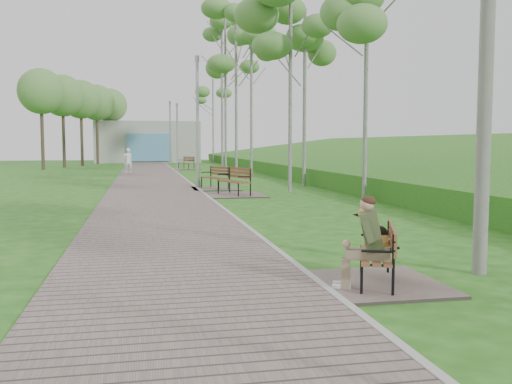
{
  "coord_description": "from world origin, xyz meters",
  "views": [
    {
      "loc": [
        -2.25,
        -6.53,
        1.82
      ],
      "look_at": [
        -0.21,
        3.51,
        0.96
      ],
      "focal_mm": 40.0,
      "sensor_mm": 36.0,
      "label": 1
    }
  ],
  "objects": [
    {
      "name": "ground",
      "position": [
        0.0,
        0.0,
        0.0
      ],
      "size": [
        120.0,
        120.0,
        0.0
      ],
      "primitive_type": "plane",
      "color": "#1E5511",
      "rests_on": "ground"
    },
    {
      "name": "walkway",
      "position": [
        -1.75,
        21.5,
        0.02
      ],
      "size": [
        3.5,
        67.0,
        0.04
      ],
      "primitive_type": "cube",
      "color": "#685A54",
      "rests_on": "ground"
    },
    {
      "name": "kerb",
      "position": [
        0.0,
        21.5,
        0.03
      ],
      "size": [
        0.1,
        67.0,
        0.05
      ],
      "primitive_type": "cube",
      "color": "#999993",
      "rests_on": "ground"
    },
    {
      "name": "embankment",
      "position": [
        12.0,
        20.0,
        0.0
      ],
      "size": [
        14.0,
        70.0,
        1.6
      ],
      "primitive_type": "cube",
      "color": "#498D30",
      "rests_on": "ground"
    },
    {
      "name": "building_north",
      "position": [
        -1.5,
        50.97,
        1.99
      ],
      "size": [
        10.0,
        5.2,
        4.0
      ],
      "color": "#9E9E99",
      "rests_on": "ground"
    },
    {
      "name": "bench_main",
      "position": [
        0.67,
        0.22,
        0.38
      ],
      "size": [
        1.57,
        1.74,
        1.37
      ],
      "color": "#685A54",
      "rests_on": "ground"
    },
    {
      "name": "bench_second",
      "position": [
        0.98,
        13.26,
        0.23
      ],
      "size": [
        2.01,
        2.23,
        1.23
      ],
      "color": "#685A54",
      "rests_on": "ground"
    },
    {
      "name": "bench_third",
      "position": [
        0.68,
        16.23,
        0.21
      ],
      "size": [
        1.85,
        2.06,
        1.14
      ],
      "color": "#685A54",
      "rests_on": "ground"
    },
    {
      "name": "bench_far",
      "position": [
        0.95,
        34.21,
        0.21
      ],
      "size": [
        1.87,
        2.08,
        1.15
      ],
      "color": "#685A54",
      "rests_on": "ground"
    },
    {
      "name": "lamp_post_second",
      "position": [
        0.08,
        17.01,
        2.52
      ],
      "size": [
        0.21,
        0.21,
        5.4
      ],
      "color": "#9B9DA2",
      "rests_on": "ground"
    },
    {
      "name": "lamp_post_third",
      "position": [
        0.09,
        30.36,
        2.06
      ],
      "size": [
        0.17,
        0.17,
        4.41
      ],
      "color": "#9B9DA2",
      "rests_on": "ground"
    },
    {
      "name": "lamp_post_far",
      "position": [
        0.27,
        42.41,
        2.53
      ],
      "size": [
        0.21,
        0.21,
        5.41
      ],
      "color": "#9B9DA2",
      "rests_on": "ground"
    },
    {
      "name": "pedestrian_near",
      "position": [
        -3.0,
        29.69,
        0.78
      ],
      "size": [
        0.63,
        0.48,
        1.56
      ],
      "primitive_type": "imported",
      "rotation": [
        0.0,
        0.0,
        3.34
      ],
      "color": "silver",
      "rests_on": "ground"
    },
    {
      "name": "birch_mid_a",
      "position": [
        3.25,
        14.15,
        6.44
      ],
      "size": [
        2.51,
        2.51,
        8.2
      ],
      "color": "silver",
      "rests_on": "ground"
    },
    {
      "name": "birch_mid_b",
      "position": [
        4.65,
        17.05,
        6.13
      ],
      "size": [
        2.39,
        2.39,
        7.8
      ],
      "color": "silver",
      "rests_on": "ground"
    },
    {
      "name": "birch_mid_c",
      "position": [
        3.92,
        25.18,
        6.78
      ],
      "size": [
        2.33,
        2.33,
        8.63
      ],
      "color": "silver",
      "rests_on": "ground"
    },
    {
      "name": "birch_far_a",
      "position": [
        3.41,
        27.31,
        7.93
      ],
      "size": [
        2.89,
        2.89,
        10.1
      ],
      "color": "silver",
      "rests_on": "ground"
    },
    {
      "name": "birch_far_b",
      "position": [
        3.43,
        31.75,
        8.58
      ],
      "size": [
        2.83,
        2.83,
        10.93
      ],
      "color": "silver",
      "rests_on": "ground"
    },
    {
      "name": "birch_far_c",
      "position": [
        4.05,
        37.75,
        9.4
      ],
      "size": [
        2.8,
        2.8,
        11.97
      ],
      "color": "silver",
      "rests_on": "ground"
    },
    {
      "name": "birch_distant_b",
      "position": [
        4.63,
        47.95,
        6.52
      ],
      "size": [
        2.44,
        2.44,
        8.3
      ],
      "color": "silver",
      "rests_on": "ground"
    }
  ]
}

